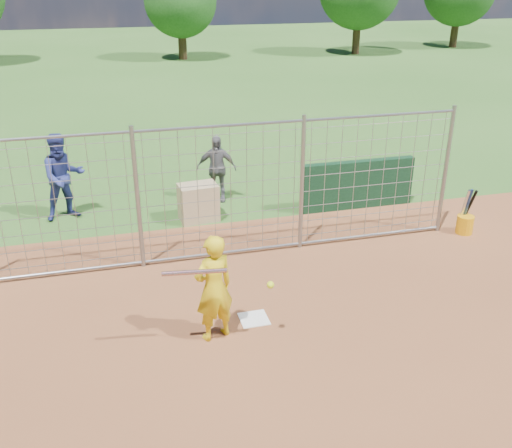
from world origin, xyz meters
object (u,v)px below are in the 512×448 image
object	(u,v)px
bucket_with_bats	(465,222)
bystander_b	(216,169)
bystander_a	(63,177)
equipment_bin	(198,202)
batter	(214,288)

from	to	relation	value
bucket_with_bats	bystander_b	bearing A→B (deg)	145.57
bystander_a	equipment_bin	distance (m)	2.90
batter	bystander_a	xyz separation A→B (m)	(-2.23, 5.17, 0.11)
bystander_a	bystander_b	xyz separation A→B (m)	(3.33, 0.17, -0.16)
bucket_with_bats	bystander_a	bearing A→B (deg)	159.56
bystander_a	bystander_b	size ratio (longest dim) A/B	1.20
bystander_a	equipment_bin	world-z (taller)	bystander_a
bucket_with_bats	equipment_bin	bearing A→B (deg)	157.99
batter	bucket_with_bats	size ratio (longest dim) A/B	1.69
bystander_b	equipment_bin	world-z (taller)	bystander_b
batter	equipment_bin	bearing A→B (deg)	-115.48
bystander_b	equipment_bin	bearing A→B (deg)	-105.68
bystander_b	bucket_with_bats	world-z (taller)	bystander_b
bystander_a	equipment_bin	bearing A→B (deg)	-34.18
equipment_bin	bucket_with_bats	xyz separation A→B (m)	(5.12, -2.07, -0.15)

